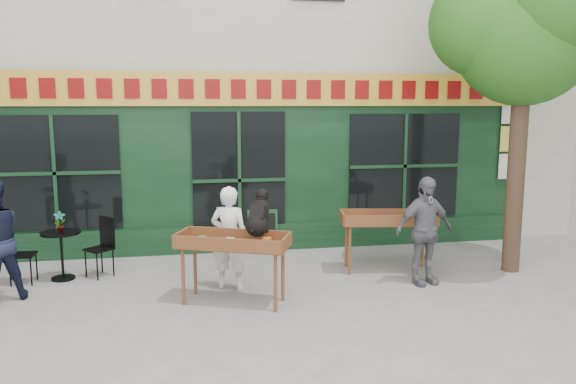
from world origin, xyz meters
The scene contains 13 objects.
ground centered at (0.00, 0.00, 0.00)m, with size 80.00×80.00×0.00m, color slate.
building centered at (0.00, 5.97, 4.97)m, with size 14.00×7.26×10.00m.
street_tree centered at (4.34, 0.36, 4.11)m, with size 3.05×2.90×5.60m.
book_cart_center centered at (-0.35, -0.42, 0.82)m, with size 1.62×1.15×0.99m.
dog centered at (0.00, -0.47, 1.29)m, with size 0.34×0.60×0.60m, color black, non-canonical shape.
woman centered at (-0.35, 0.23, 0.77)m, with size 0.56×0.37×1.55m, color white.
book_cart_right centered at (2.28, 0.66, 0.82)m, with size 1.58×0.85×0.99m.
man_right centered at (2.58, -0.09, 0.83)m, with size 0.97×0.41×1.66m, color #5A5A5F.
bistro_table centered at (-2.91, 1.12, 0.54)m, with size 0.60×0.60×0.76m.
bistro_chair_left centered at (-3.55, 1.02, 0.56)m, with size 0.37×0.37×0.95m.
bistro_chair_right centered at (-2.30, 1.23, 0.56)m, with size 0.51×0.51×0.95m.
potted_plant centered at (-2.91, 1.12, 0.93)m, with size 0.17×0.12×0.32m, color gray.
chalkboard centered at (0.42, 2.19, 0.40)m, with size 0.57×0.22×0.79m.
Camera 1 is at (-0.95, -7.90, 2.74)m, focal length 35.00 mm.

